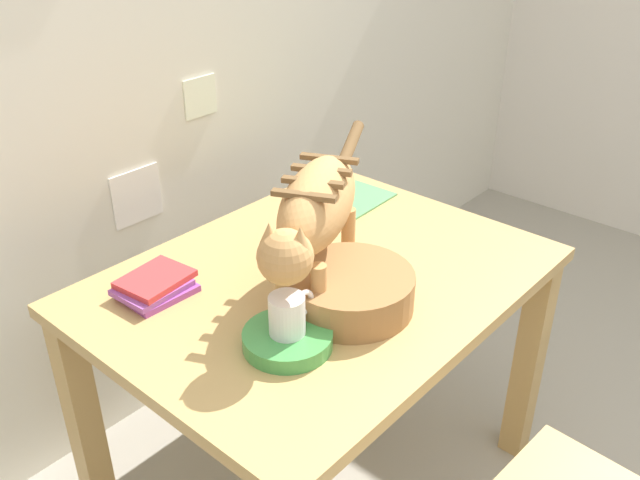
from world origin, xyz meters
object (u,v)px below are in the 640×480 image
coffee_mug (288,314)px  cat (315,211)px  book_stack (155,286)px  wicker_basket (350,290)px  saucer_bowl (288,339)px  dining_table (320,305)px  magazine (345,197)px

coffee_mug → cat: bearing=26.4°
coffee_mug → book_stack: 0.39m
coffee_mug → wicker_basket: (0.20, -0.00, -0.04)m
saucer_bowl → wicker_basket: 0.21m
cat → wicker_basket: (0.01, -0.10, -0.17)m
cat → dining_table: bearing=-82.5°
cat → coffee_mug: cat is taller
magazine → wicker_basket: bearing=-141.6°
dining_table → saucer_bowl: size_ratio=5.72×
coffee_mug → wicker_basket: coffee_mug is taller
magazine → wicker_basket: wicker_basket is taller
book_stack → wicker_basket: wicker_basket is taller
book_stack → wicker_basket: 0.47m
magazine → wicker_basket: size_ratio=0.81×
dining_table → coffee_mug: (-0.26, -0.14, 0.18)m
dining_table → magazine: magazine is taller
dining_table → cat: (-0.07, -0.05, 0.31)m
dining_table → book_stack: (-0.33, 0.24, 0.12)m
cat → book_stack: cat is taller
wicker_basket → book_stack: bearing=125.1°
dining_table → coffee_mug: coffee_mug is taller
coffee_mug → wicker_basket: bearing=-1.3°
dining_table → book_stack: book_stack is taller
dining_table → cat: cat is taller
magazine → book_stack: size_ratio=1.31×
dining_table → cat: size_ratio=1.69×
saucer_bowl → book_stack: book_stack is taller
saucer_bowl → book_stack: bearing=99.6°
dining_table → coffee_mug: size_ratio=9.21×
coffee_mug → book_stack: size_ratio=0.65×
cat → book_stack: bearing=16.4°
cat → magazine: (0.46, 0.28, -0.22)m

